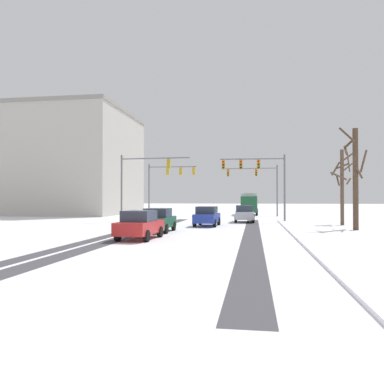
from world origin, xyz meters
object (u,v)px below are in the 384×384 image
object	(u,v)px
box_truck_delivery	(249,203)
car_silver_lead	(244,214)
bare_tree_sidewalk_mid	(355,175)
office_building_far_left_block	(61,163)
traffic_signal_far_right	(259,180)
car_dark_green_third	(158,220)
car_red_fourth	(140,225)
bare_tree_sidewalk_far	(342,182)
car_blue_second	(207,216)
traffic_signal_far_left	(168,178)
traffic_signal_near_right	(258,172)
traffic_signal_near_left	(140,176)

from	to	relation	value
box_truck_delivery	car_silver_lead	bearing A→B (deg)	-90.98
bare_tree_sidewalk_mid	office_building_far_left_block	xyz separation A→B (m)	(-35.50, 23.94, 3.49)
traffic_signal_far_right	bare_tree_sidewalk_mid	size ratio (longest dim) A/B	0.88
car_dark_green_third	office_building_far_left_block	xyz separation A→B (m)	(-21.77, 27.73, 6.65)
car_red_fourth	bare_tree_sidewalk_far	distance (m)	19.61
car_blue_second	bare_tree_sidewalk_far	xyz separation A→B (m)	(11.30, 2.90, 2.83)
traffic_signal_far_left	bare_tree_sidewalk_mid	size ratio (longest dim) A/B	0.86
bare_tree_sidewalk_far	car_silver_lead	bearing A→B (deg)	161.65
traffic_signal_near_right	car_red_fourth	distance (m)	18.57
car_silver_lead	car_dark_green_third	xyz separation A→B (m)	(-5.57, -11.67, 0.00)
traffic_signal_far_left	bare_tree_sidewalk_mid	distance (m)	24.16
traffic_signal_near_left	car_blue_second	bearing A→B (deg)	-30.83
bare_tree_sidewalk_mid	bare_tree_sidewalk_far	bearing A→B (deg)	87.63
car_red_fourth	traffic_signal_far_left	bearing A→B (deg)	99.04
traffic_signal_near_left	car_blue_second	size ratio (longest dim) A/B	1.65
traffic_signal_far_left	car_silver_lead	world-z (taller)	traffic_signal_far_left
car_dark_green_third	box_truck_delivery	size ratio (longest dim) A/B	0.55
car_dark_green_third	car_red_fourth	bearing A→B (deg)	-88.77
car_blue_second	car_dark_green_third	xyz separation A→B (m)	(-2.64, -6.00, 0.00)
traffic_signal_near_left	car_red_fourth	xyz separation A→B (m)	(4.40, -14.85, -3.66)
traffic_signal_far_left	office_building_far_left_block	size ratio (longest dim) A/B	0.32
traffic_signal_far_right	bare_tree_sidewalk_far	bearing A→B (deg)	-66.04
car_silver_lead	car_red_fourth	distance (m)	17.27
car_silver_lead	car_dark_green_third	distance (m)	12.93
box_truck_delivery	bare_tree_sidewalk_mid	distance (m)	25.86
traffic_signal_far_right	traffic_signal_near_right	bearing A→B (deg)	-90.85
car_dark_green_third	traffic_signal_near_right	bearing A→B (deg)	60.31
traffic_signal_far_right	office_building_far_left_block	world-z (taller)	office_building_far_left_block
traffic_signal_near_left	traffic_signal_far_left	size ratio (longest dim) A/B	1.06
traffic_signal_far_right	office_building_far_left_block	xyz separation A→B (m)	(-28.86, 3.41, 2.80)
traffic_signal_far_right	bare_tree_sidewalk_mid	world-z (taller)	bare_tree_sidewalk_mid
car_silver_lead	bare_tree_sidewalk_mid	size ratio (longest dim) A/B	0.55
traffic_signal_far_left	office_building_far_left_block	distance (m)	19.55
traffic_signal_far_left	car_dark_green_third	distance (m)	21.06
traffic_signal_near_left	traffic_signal_far_right	world-z (taller)	same
traffic_signal_far_right	office_building_far_left_block	size ratio (longest dim) A/B	0.32
traffic_signal_far_left	office_building_far_left_block	bearing A→B (deg)	157.49
car_red_fourth	traffic_signal_near_left	bearing A→B (deg)	106.49
traffic_signal_near_right	office_building_far_left_block	size ratio (longest dim) A/B	0.32
traffic_signal_near_left	bare_tree_sidewalk_far	size ratio (longest dim) A/B	1.06
car_blue_second	bare_tree_sidewalk_mid	size ratio (longest dim) A/B	0.55
traffic_signal_near_left	bare_tree_sidewalk_far	bearing A→B (deg)	-3.89
traffic_signal_far_left	car_dark_green_third	xyz separation A→B (m)	(3.88, -20.31, -3.97)
car_blue_second	bare_tree_sidewalk_far	bearing A→B (deg)	14.37
traffic_signal_near_right	car_silver_lead	distance (m)	4.22
car_silver_lead	bare_tree_sidewalk_mid	distance (m)	11.78
box_truck_delivery	bare_tree_sidewalk_far	xyz separation A→B (m)	(8.08, -19.41, 2.01)
car_red_fourth	bare_tree_sidewalk_mid	world-z (taller)	bare_tree_sidewalk_mid
bare_tree_sidewalk_mid	car_red_fourth	bearing A→B (deg)	-148.05
traffic_signal_far_left	traffic_signal_far_right	distance (m)	11.67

